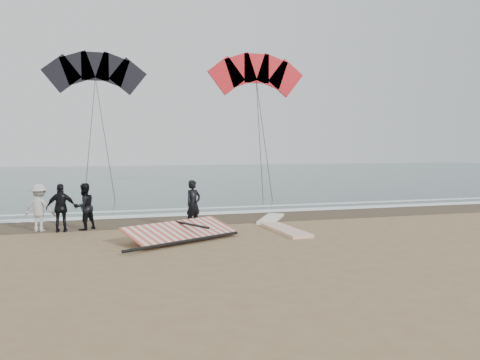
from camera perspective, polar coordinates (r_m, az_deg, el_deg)
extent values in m
plane|color=#8C704C|center=(13.97, 1.88, -7.41)|extent=(120.00, 120.00, 0.00)
cube|color=#233838|center=(46.30, -10.92, 0.48)|extent=(120.00, 54.00, 0.02)
cube|color=#4C3D2B|center=(18.24, -2.53, -4.71)|extent=(120.00, 2.80, 0.01)
cube|color=white|center=(19.58, -3.51, -4.06)|extent=(120.00, 0.90, 0.01)
cube|color=white|center=(21.23, -4.52, -3.44)|extent=(120.00, 0.45, 0.01)
imported|color=black|center=(16.10, -5.71, -2.94)|extent=(0.72, 0.64, 1.65)
cube|color=white|center=(15.51, 5.59, -6.10)|extent=(0.87, 2.60, 0.10)
cube|color=white|center=(17.92, 3.80, -4.73)|extent=(1.76, 2.36, 0.10)
imported|color=black|center=(16.49, -18.47, -3.10)|extent=(0.97, 0.94, 1.57)
imported|color=black|center=(16.33, -20.96, -3.20)|extent=(0.94, 0.40, 1.59)
imported|color=#BABAB5|center=(16.70, -23.27, -3.13)|extent=(1.16, 0.91, 1.57)
cube|color=black|center=(14.74, -8.36, -6.67)|extent=(2.34, 1.55, 0.09)
cube|color=red|center=(14.14, -7.22, -6.06)|extent=(3.64, 2.71, 0.36)
cylinder|color=black|center=(13.42, -6.69, -7.43)|extent=(3.58, 1.86, 0.09)
cylinder|color=black|center=(14.17, -6.02, -5.42)|extent=(0.83, 1.56, 0.07)
cylinder|color=#262626|center=(28.81, 2.36, 5.89)|extent=(0.04, 0.04, 10.70)
cylinder|color=#262626|center=(28.50, 2.84, 5.91)|extent=(0.04, 0.04, 11.19)
cylinder|color=#262626|center=(30.09, -17.73, 5.94)|extent=(0.04, 0.04, 13.01)
cylinder|color=#262626|center=(30.14, -16.29, 5.97)|extent=(0.04, 0.04, 12.94)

